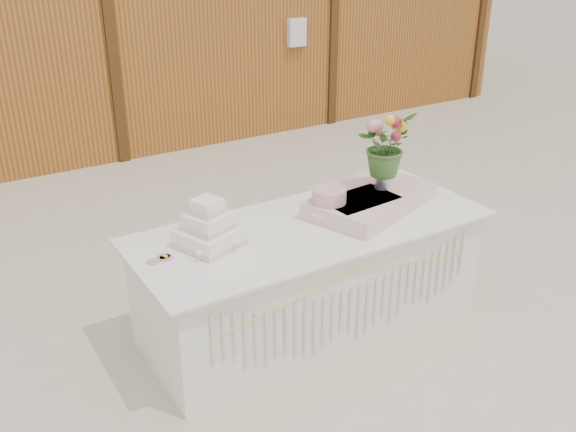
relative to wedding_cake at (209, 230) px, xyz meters
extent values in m
plane|color=beige|center=(0.70, -0.09, -0.87)|extent=(80.00, 80.00, 0.00)
cube|color=#A05E21|center=(0.70, 5.91, 0.63)|extent=(12.00, 4.00, 3.00)
cube|color=white|center=(0.70, -0.09, -0.50)|extent=(2.28, 0.88, 0.75)
cube|color=white|center=(0.70, -0.09, -0.11)|extent=(2.40, 1.00, 0.02)
cube|color=white|center=(0.00, 0.00, -0.05)|extent=(0.42, 0.42, 0.11)
cube|color=beige|center=(0.00, 0.00, -0.08)|extent=(0.44, 0.44, 0.03)
cube|color=white|center=(0.00, 0.00, 0.06)|extent=(0.30, 0.30, 0.10)
cube|color=beige|center=(0.00, 0.00, 0.03)|extent=(0.32, 0.32, 0.03)
cube|color=white|center=(0.00, 0.00, 0.16)|extent=(0.20, 0.20, 0.09)
cube|color=beige|center=(0.00, 0.00, 0.13)|extent=(0.21, 0.21, 0.03)
cylinder|color=white|center=(0.85, -0.06, -0.10)|extent=(0.25, 0.25, 0.02)
cylinder|color=white|center=(0.85, -0.06, -0.07)|extent=(0.07, 0.07, 0.05)
cylinder|color=white|center=(0.85, -0.06, -0.04)|extent=(0.29, 0.29, 0.01)
cylinder|color=#F4B0BA|center=(0.85, -0.06, 0.04)|extent=(0.23, 0.23, 0.13)
cube|color=beige|center=(1.20, -0.07, -0.05)|extent=(1.04, 0.80, 0.12)
cylinder|color=silver|center=(1.32, -0.05, 0.09)|extent=(0.11, 0.11, 0.15)
imported|color=#3D692A|center=(1.32, -0.05, 0.38)|extent=(0.49, 0.47, 0.43)
camera|label=1|loc=(-1.44, -3.24, 1.71)|focal=40.00mm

